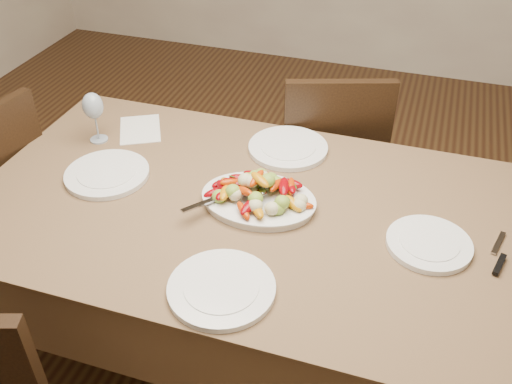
{
  "coord_description": "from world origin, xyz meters",
  "views": [
    {
      "loc": [
        0.55,
        -1.19,
        1.88
      ],
      "look_at": [
        0.11,
        0.16,
        0.82
      ],
      "focal_mm": 40.0,
      "sensor_mm": 36.0,
      "label": 1
    }
  ],
  "objects_px": {
    "plate_left": "(107,174)",
    "plate_far": "(288,148)",
    "plate_near": "(222,289)",
    "serving_platter": "(259,202)",
    "plate_right": "(429,244)",
    "wine_glass": "(95,116)",
    "chair_far": "(327,160)",
    "dining_table": "(256,291)"
  },
  "relations": [
    {
      "from": "plate_left",
      "to": "plate_far",
      "type": "height_order",
      "value": "same"
    },
    {
      "from": "plate_near",
      "to": "serving_platter",
      "type": "bearing_deg",
      "value": 93.1
    },
    {
      "from": "plate_right",
      "to": "wine_glass",
      "type": "height_order",
      "value": "wine_glass"
    },
    {
      "from": "serving_platter",
      "to": "plate_far",
      "type": "distance_m",
      "value": 0.34
    },
    {
      "from": "plate_left",
      "to": "wine_glass",
      "type": "height_order",
      "value": "wine_glass"
    },
    {
      "from": "serving_platter",
      "to": "plate_right",
      "type": "bearing_deg",
      "value": -3.69
    },
    {
      "from": "plate_near",
      "to": "chair_far",
      "type": "bearing_deg",
      "value": 86.9
    },
    {
      "from": "serving_platter",
      "to": "plate_near",
      "type": "distance_m",
      "value": 0.39
    },
    {
      "from": "serving_platter",
      "to": "wine_glass",
      "type": "height_order",
      "value": "wine_glass"
    },
    {
      "from": "dining_table",
      "to": "serving_platter",
      "type": "distance_m",
      "value": 0.39
    },
    {
      "from": "chair_far",
      "to": "plate_far",
      "type": "xyz_separation_m",
      "value": [
        -0.08,
        -0.41,
        0.29
      ]
    },
    {
      "from": "plate_far",
      "to": "plate_near",
      "type": "xyz_separation_m",
      "value": [
        0.02,
        -0.73,
        0.0
      ]
    },
    {
      "from": "dining_table",
      "to": "plate_right",
      "type": "xyz_separation_m",
      "value": [
        0.53,
        -0.02,
        0.39
      ]
    },
    {
      "from": "plate_far",
      "to": "plate_near",
      "type": "bearing_deg",
      "value": -88.64
    },
    {
      "from": "dining_table",
      "to": "wine_glass",
      "type": "xyz_separation_m",
      "value": [
        -0.68,
        0.2,
        0.48
      ]
    },
    {
      "from": "plate_right",
      "to": "dining_table",
      "type": "bearing_deg",
      "value": 178.18
    },
    {
      "from": "wine_glass",
      "to": "plate_left",
      "type": "bearing_deg",
      "value": -53.19
    },
    {
      "from": "serving_platter",
      "to": "wine_glass",
      "type": "bearing_deg",
      "value": 164.73
    },
    {
      "from": "plate_far",
      "to": "wine_glass",
      "type": "distance_m",
      "value": 0.71
    },
    {
      "from": "dining_table",
      "to": "plate_left",
      "type": "xyz_separation_m",
      "value": [
        -0.54,
        0.01,
        0.39
      ]
    },
    {
      "from": "dining_table",
      "to": "plate_left",
      "type": "relative_size",
      "value": 6.46
    },
    {
      "from": "chair_far",
      "to": "plate_near",
      "type": "distance_m",
      "value": 1.17
    },
    {
      "from": "chair_far",
      "to": "serving_platter",
      "type": "distance_m",
      "value": 0.81
    },
    {
      "from": "plate_far",
      "to": "wine_glass",
      "type": "relative_size",
      "value": 1.41
    },
    {
      "from": "plate_far",
      "to": "plate_left",
      "type": "bearing_deg",
      "value": -147.11
    },
    {
      "from": "plate_right",
      "to": "plate_far",
      "type": "height_order",
      "value": "same"
    },
    {
      "from": "chair_far",
      "to": "plate_near",
      "type": "bearing_deg",
      "value": 68.41
    },
    {
      "from": "serving_platter",
      "to": "plate_left",
      "type": "height_order",
      "value": "serving_platter"
    },
    {
      "from": "serving_platter",
      "to": "plate_far",
      "type": "height_order",
      "value": "serving_platter"
    },
    {
      "from": "plate_right",
      "to": "wine_glass",
      "type": "bearing_deg",
      "value": 169.68
    },
    {
      "from": "serving_platter",
      "to": "plate_near",
      "type": "relative_size",
      "value": 1.23
    },
    {
      "from": "plate_right",
      "to": "plate_far",
      "type": "distance_m",
      "value": 0.65
    },
    {
      "from": "plate_left",
      "to": "plate_far",
      "type": "bearing_deg",
      "value": 32.89
    },
    {
      "from": "chair_far",
      "to": "wine_glass",
      "type": "xyz_separation_m",
      "value": [
        -0.77,
        -0.56,
        0.39
      ]
    },
    {
      "from": "serving_platter",
      "to": "wine_glass",
      "type": "xyz_separation_m",
      "value": [
        -0.69,
        0.19,
        0.09
      ]
    },
    {
      "from": "plate_left",
      "to": "plate_right",
      "type": "bearing_deg",
      "value": -1.23
    },
    {
      "from": "chair_far",
      "to": "plate_right",
      "type": "height_order",
      "value": "chair_far"
    },
    {
      "from": "dining_table",
      "to": "chair_far",
      "type": "bearing_deg",
      "value": 83.64
    },
    {
      "from": "serving_platter",
      "to": "dining_table",
      "type": "bearing_deg",
      "value": -99.05
    },
    {
      "from": "dining_table",
      "to": "plate_far",
      "type": "distance_m",
      "value": 0.53
    },
    {
      "from": "dining_table",
      "to": "plate_right",
      "type": "relative_size",
      "value": 7.44
    },
    {
      "from": "dining_table",
      "to": "wine_glass",
      "type": "distance_m",
      "value": 0.86
    }
  ]
}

